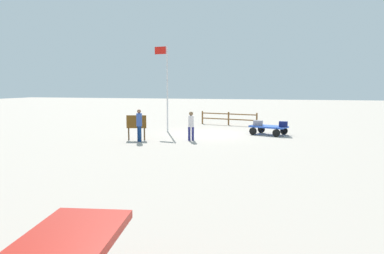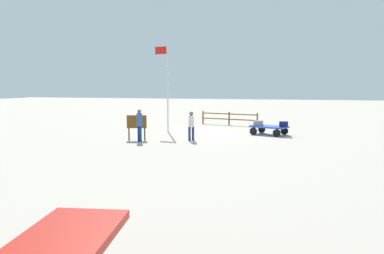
% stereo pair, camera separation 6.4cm
% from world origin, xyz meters
% --- Properties ---
extents(ground_plane, '(120.00, 120.00, 0.00)m').
position_xyz_m(ground_plane, '(0.00, 0.00, 0.00)').
color(ground_plane, '#B2A598').
extents(luggage_cart, '(2.44, 1.94, 0.55)m').
position_xyz_m(luggage_cart, '(-3.63, -0.57, 0.43)').
color(luggage_cart, blue).
rests_on(luggage_cart, ground).
extents(suitcase_navy, '(0.58, 0.39, 0.31)m').
position_xyz_m(suitcase_navy, '(-3.00, -0.65, 0.71)').
color(suitcase_navy, gray).
rests_on(suitcase_navy, luggage_cart).
extents(suitcase_maroon, '(0.52, 0.36, 0.33)m').
position_xyz_m(suitcase_maroon, '(-4.54, -0.14, 0.72)').
color(suitcase_maroon, '#121A54').
rests_on(suitcase_maroon, luggage_cart).
extents(worker_lead, '(0.43, 0.43, 1.75)m').
position_xyz_m(worker_lead, '(2.93, 4.09, 0.99)').
color(worker_lead, navy).
rests_on(worker_lead, ground).
extents(worker_trailing, '(0.40, 0.40, 1.60)m').
position_xyz_m(worker_trailing, '(0.35, 2.95, 0.91)').
color(worker_trailing, navy).
rests_on(worker_trailing, ground).
extents(flagpole, '(0.91, 0.18, 5.61)m').
position_xyz_m(flagpole, '(2.92, -0.43, 3.23)').
color(flagpole, silver).
rests_on(flagpole, ground).
extents(signboard, '(1.09, 0.30, 1.38)m').
position_xyz_m(signboard, '(3.35, 3.50, 0.91)').
color(signboard, '#4C3319').
rests_on(signboard, ground).
extents(wooden_fence, '(4.48, 1.19, 1.01)m').
position_xyz_m(wooden_fence, '(-0.40, -5.47, 0.59)').
color(wooden_fence, brown).
rests_on(wooden_fence, ground).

